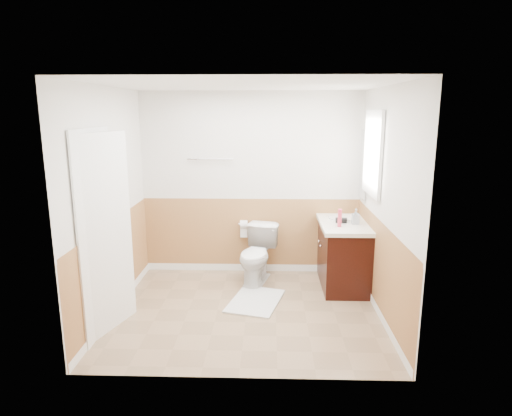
{
  "coord_description": "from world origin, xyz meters",
  "views": [
    {
      "loc": [
        0.25,
        -4.65,
        2.24
      ],
      "look_at": [
        0.1,
        0.25,
        1.15
      ],
      "focal_mm": 30.82,
      "sensor_mm": 36.0,
      "label": 1
    }
  ],
  "objects_px": {
    "toilet": "(257,255)",
    "lotion_bottle": "(340,218)",
    "bath_mat": "(255,301)",
    "vanity_cabinet": "(342,255)",
    "soap_dispenser": "(356,217)"
  },
  "relations": [
    {
      "from": "toilet",
      "to": "lotion_bottle",
      "type": "bearing_deg",
      "value": -1.09
    },
    {
      "from": "bath_mat",
      "to": "vanity_cabinet",
      "type": "bearing_deg",
      "value": 28.25
    },
    {
      "from": "vanity_cabinet",
      "to": "toilet",
      "type": "bearing_deg",
      "value": 178.53
    },
    {
      "from": "lotion_bottle",
      "to": "toilet",
      "type": "bearing_deg",
      "value": 163.93
    },
    {
      "from": "toilet",
      "to": "bath_mat",
      "type": "height_order",
      "value": "toilet"
    },
    {
      "from": "bath_mat",
      "to": "soap_dispenser",
      "type": "relative_size",
      "value": 4.19
    },
    {
      "from": "vanity_cabinet",
      "to": "soap_dispenser",
      "type": "height_order",
      "value": "soap_dispenser"
    },
    {
      "from": "soap_dispenser",
      "to": "bath_mat",
      "type": "bearing_deg",
      "value": -159.09
    },
    {
      "from": "toilet",
      "to": "vanity_cabinet",
      "type": "distance_m",
      "value": 1.12
    },
    {
      "from": "bath_mat",
      "to": "soap_dispenser",
      "type": "distance_m",
      "value": 1.62
    },
    {
      "from": "bath_mat",
      "to": "soap_dispenser",
      "type": "xyz_separation_m",
      "value": [
        1.24,
        0.47,
        0.94
      ]
    },
    {
      "from": "toilet",
      "to": "soap_dispenser",
      "type": "bearing_deg",
      "value": 7.77
    },
    {
      "from": "lotion_bottle",
      "to": "soap_dispenser",
      "type": "relative_size",
      "value": 1.15
    },
    {
      "from": "lotion_bottle",
      "to": "soap_dispenser",
      "type": "distance_m",
      "value": 0.26
    },
    {
      "from": "toilet",
      "to": "soap_dispenser",
      "type": "height_order",
      "value": "soap_dispenser"
    }
  ]
}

